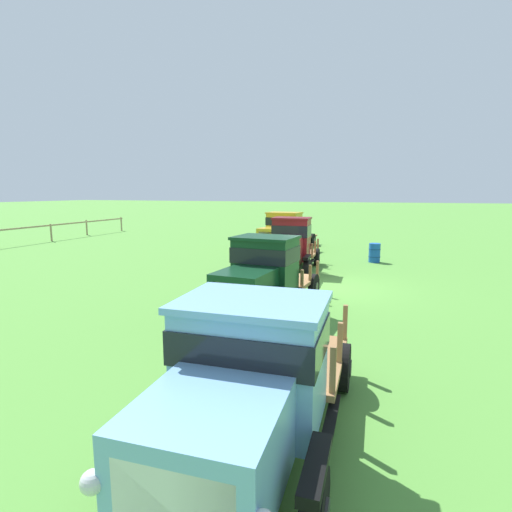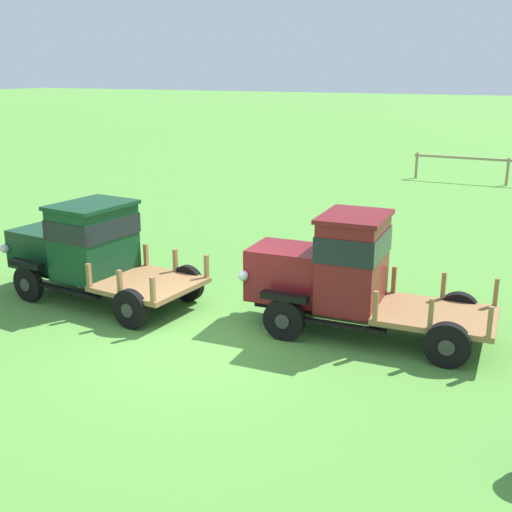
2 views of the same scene
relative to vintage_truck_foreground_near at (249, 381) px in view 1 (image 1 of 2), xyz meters
name	(u,v)px [view 1 (image 1 of 2)]	position (x,y,z in m)	size (l,w,h in m)	color
ground_plane	(325,287)	(9.51, 0.69, -1.08)	(240.00, 240.00, 0.00)	#518E38
paddock_fence	(47,228)	(16.51, 20.71, -0.22)	(15.76, 0.67, 1.17)	#997F60
vintage_truck_foreground_near	(249,381)	(0.00, 0.00, 0.00)	(5.07, 2.29, 2.05)	black
vintage_truck_second_in_line	(262,273)	(5.97, 1.84, 0.02)	(4.69, 2.29, 2.10)	black
vintage_truck_midrow_center	(291,245)	(11.51, 2.47, 0.07)	(4.70, 2.06, 2.28)	black
vintage_truck_far_side	(283,231)	(17.84, 4.56, 0.02)	(5.66, 2.67, 2.16)	black
oil_drum_beside_row	(374,253)	(15.34, -0.65, -0.63)	(0.55, 0.55, 0.90)	#1951B2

